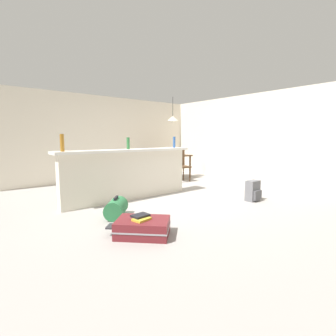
% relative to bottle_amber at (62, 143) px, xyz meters
% --- Properties ---
extents(ground_plane, '(13.00, 13.00, 0.05)m').
position_rel_bottle_amber_xyz_m(ground_plane, '(2.10, -0.34, -1.22)').
color(ground_plane, gray).
extents(wall_back, '(6.60, 0.10, 2.50)m').
position_rel_bottle_amber_xyz_m(wall_back, '(2.10, 2.71, 0.06)').
color(wall_back, silver).
rests_on(wall_back, ground_plane).
extents(wall_right, '(0.10, 6.00, 2.50)m').
position_rel_bottle_amber_xyz_m(wall_right, '(5.15, -0.04, 0.06)').
color(wall_right, silver).
rests_on(wall_right, ground_plane).
extents(partition_half_wall, '(2.80, 0.20, 0.99)m').
position_rel_bottle_amber_xyz_m(partition_half_wall, '(1.30, 0.02, -0.70)').
color(partition_half_wall, silver).
rests_on(partition_half_wall, ground_plane).
extents(bar_countertop, '(2.96, 0.40, 0.05)m').
position_rel_bottle_amber_xyz_m(bar_countertop, '(1.30, 0.02, -0.17)').
color(bar_countertop, white).
rests_on(bar_countertop, partition_half_wall).
extents(bottle_amber, '(0.07, 0.07, 0.30)m').
position_rel_bottle_amber_xyz_m(bottle_amber, '(0.00, 0.00, 0.00)').
color(bottle_amber, '#9E661E').
rests_on(bottle_amber, bar_countertop).
extents(bottle_green, '(0.06, 0.06, 0.24)m').
position_rel_bottle_amber_xyz_m(bottle_green, '(1.30, 0.03, -0.03)').
color(bottle_green, '#2D6B38').
rests_on(bottle_green, bar_countertop).
extents(bottle_blue, '(0.06, 0.06, 0.25)m').
position_rel_bottle_amber_xyz_m(bottle_blue, '(2.52, -0.00, -0.02)').
color(bottle_blue, '#284C89').
rests_on(bottle_blue, bar_countertop).
extents(dining_table, '(1.10, 0.80, 0.74)m').
position_rel_bottle_amber_xyz_m(dining_table, '(3.67, 1.49, -0.55)').
color(dining_table, '#4C331E').
rests_on(dining_table, ground_plane).
extents(dining_chair_near_partition, '(0.45, 0.45, 0.93)m').
position_rel_bottle_amber_xyz_m(dining_chair_near_partition, '(3.62, 0.99, -0.68)').
color(dining_chair_near_partition, '#4C331E').
rests_on(dining_chair_near_partition, ground_plane).
extents(dining_chair_far_side, '(0.47, 0.47, 0.93)m').
position_rel_bottle_amber_xyz_m(dining_chair_far_side, '(3.76, 2.05, -0.68)').
color(dining_chair_far_side, '#4C331E').
rests_on(dining_chair_far_side, ground_plane).
extents(pendant_lamp, '(0.34, 0.34, 0.76)m').
position_rel_bottle_amber_xyz_m(pendant_lamp, '(3.74, 1.49, 0.66)').
color(pendant_lamp, black).
extents(suitcase_flat_maroon, '(0.84, 0.84, 0.22)m').
position_rel_bottle_amber_xyz_m(suitcase_flat_maroon, '(0.43, -1.80, -1.08)').
color(suitcase_flat_maroon, maroon).
rests_on(suitcase_flat_maroon, ground_plane).
extents(backpack_grey, '(0.28, 0.25, 0.42)m').
position_rel_bottle_amber_xyz_m(backpack_grey, '(3.18, -1.69, -0.99)').
color(backpack_grey, slate).
rests_on(backpack_grey, ground_plane).
extents(duffel_bag_green, '(0.54, 0.56, 0.34)m').
position_rel_bottle_amber_xyz_m(duffel_bag_green, '(0.52, -0.89, -1.04)').
color(duffel_bag_green, '#286B3D').
rests_on(duffel_bag_green, ground_plane).
extents(book_stack, '(0.26, 0.26, 0.05)m').
position_rel_bottle_amber_xyz_m(book_stack, '(0.42, -1.78, -0.95)').
color(book_stack, gold).
rests_on(book_stack, suitcase_flat_maroon).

